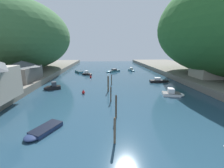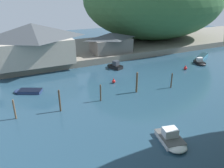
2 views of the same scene
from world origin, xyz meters
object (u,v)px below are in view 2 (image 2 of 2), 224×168
boat_far_right_bank (27,91)px  boat_white_cruiser (200,62)px  boat_red_skiff (203,55)px  channel_buoy_far (185,68)px  channel_buoy_near (114,81)px  boat_cabin_cruiser (172,139)px  boathouse_shed (111,42)px  boat_mid_channel (114,66)px  person_on_quay (47,59)px  waterfront_building (34,43)px

boat_far_right_bank → boat_white_cruiser: 34.13m
boat_red_skiff → channel_buoy_far: channel_buoy_far is taller
channel_buoy_near → boat_cabin_cruiser: bearing=-7.2°
boathouse_shed → boat_far_right_bank: size_ratio=2.15×
boathouse_shed → channel_buoy_far: boathouse_shed is taller
boat_mid_channel → person_on_quay: bearing=139.3°
boat_red_skiff → person_on_quay: 35.06m
boat_white_cruiser → boat_red_skiff: 6.44m
boat_white_cruiser → channel_buoy_far: 5.58m
boat_red_skiff → person_on_quay: (-6.46, -34.40, 2.00)m
boat_far_right_bank → person_on_quay: 10.35m
waterfront_building → channel_buoy_far: size_ratio=15.54×
boat_red_skiff → channel_buoy_far: 11.81m
boathouse_shed → boat_mid_channel: (6.81, -2.65, -3.17)m
boat_red_skiff → channel_buoy_far: size_ratio=6.08×
waterfront_building → channel_buoy_far: 29.31m
waterfront_building → boat_white_cruiser: waterfront_building is taller
boat_cabin_cruiser → channel_buoy_near: bearing=-83.9°
waterfront_building → boat_red_skiff: bearing=76.7°
boathouse_shed → person_on_quay: (2.33, -14.66, -1.31)m
waterfront_building → boat_white_cruiser: 33.60m
boat_mid_channel → boat_white_cruiser: (5.76, 17.17, -0.08)m
channel_buoy_near → boat_far_right_bank: bearing=-100.9°
boat_mid_channel → channel_buoy_near: bearing=-138.5°
waterfront_building → boat_cabin_cruiser: size_ratio=3.51×
boathouse_shed → channel_buoy_near: (13.71, -6.36, -3.31)m
channel_buoy_near → person_on_quay: bearing=-143.9°
boat_cabin_cruiser → channel_buoy_far: (-16.18, 17.53, -0.03)m
waterfront_building → boat_cabin_cruiser: 31.26m
channel_buoy_far → boat_mid_channel: bearing=-121.2°
waterfront_building → boat_far_right_bank: (10.91, -3.21, -4.95)m
boat_red_skiff → boat_white_cruiser: bearing=-82.1°
boat_mid_channel → boat_far_right_bank: boat_mid_channel is taller
boathouse_shed → channel_buoy_far: (13.94, 9.11, -3.28)m
boat_white_cruiser → channel_buoy_near: boat_white_cruiser is taller
boat_cabin_cruiser → channel_buoy_far: bearing=-124.0°
boat_far_right_bank → channel_buoy_far: bearing=-67.3°
waterfront_building → boat_cabin_cruiser: bearing=14.9°
boat_red_skiff → boat_cabin_cruiser: 35.33m
person_on_quay → boathouse_shed: bearing=-8.5°
waterfront_building → boat_mid_channel: bearing=64.5°
boat_far_right_bank → boat_red_skiff: bearing=-58.3°
channel_buoy_far → boat_white_cruiser: bearing=104.2°
boat_white_cruiser → boat_red_skiff: boat_white_cruiser is taller
boat_far_right_bank → channel_buoy_far: size_ratio=4.60×
boat_far_right_bank → boat_white_cruiser: (1.39, 34.10, 0.18)m
waterfront_building → boat_red_skiff: (8.52, 36.11, -4.83)m
boathouse_shed → boat_white_cruiser: 19.48m
boat_red_skiff → channel_buoy_near: channel_buoy_near is taller
boat_white_cruiser → channel_buoy_far: bearing=36.6°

